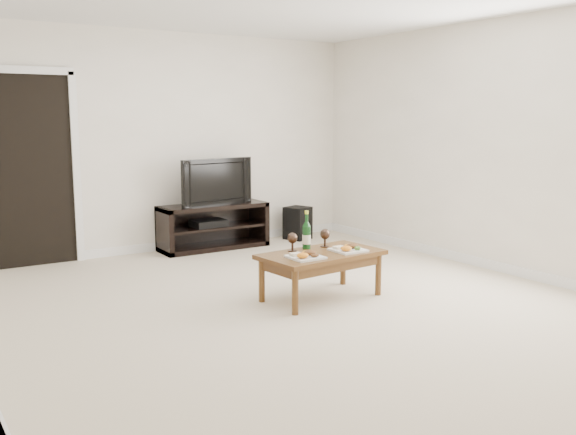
{
  "coord_description": "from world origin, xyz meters",
  "views": [
    {
      "loc": [
        -2.91,
        -4.51,
        1.62
      ],
      "look_at": [
        0.2,
        0.35,
        0.7
      ],
      "focal_mm": 40.0,
      "sensor_mm": 36.0,
      "label": 1
    }
  ],
  "objects_px": {
    "television": "(213,181)",
    "coffee_table": "(321,275)",
    "subwoofer": "(298,223)",
    "media_console": "(214,226)"
  },
  "relations": [
    {
      "from": "media_console",
      "to": "television",
      "type": "relative_size",
      "value": 1.37
    },
    {
      "from": "subwoofer",
      "to": "coffee_table",
      "type": "distance_m",
      "value": 2.79
    },
    {
      "from": "media_console",
      "to": "television",
      "type": "xyz_separation_m",
      "value": [
        0.0,
        0.0,
        0.56
      ]
    },
    {
      "from": "media_console",
      "to": "subwoofer",
      "type": "bearing_deg",
      "value": -2.23
    },
    {
      "from": "subwoofer",
      "to": "coffee_table",
      "type": "relative_size",
      "value": 0.39
    },
    {
      "from": "television",
      "to": "coffee_table",
      "type": "distance_m",
      "value": 2.57
    },
    {
      "from": "media_console",
      "to": "coffee_table",
      "type": "height_order",
      "value": "media_console"
    },
    {
      "from": "media_console",
      "to": "coffee_table",
      "type": "xyz_separation_m",
      "value": [
        -0.16,
        -2.48,
        -0.07
      ]
    },
    {
      "from": "media_console",
      "to": "subwoofer",
      "type": "distance_m",
      "value": 1.21
    },
    {
      "from": "television",
      "to": "coffee_table",
      "type": "bearing_deg",
      "value": -101.39
    }
  ]
}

